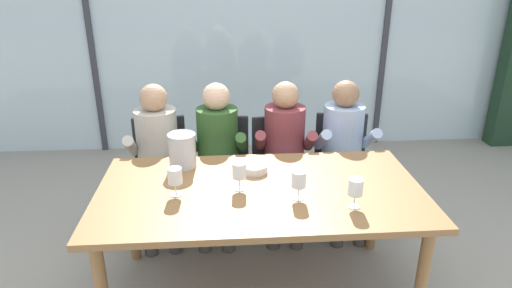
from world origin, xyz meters
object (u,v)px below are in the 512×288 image
person_beige_jumper (158,152)px  ice_bucket_primary (182,150)px  person_pale_blue_shirt (344,147)px  chair_right_of_center (340,160)px  person_olive_shirt (217,150)px  chair_near_curtain (162,164)px  tasting_bowl (254,168)px  chair_left_of_center (222,163)px  wine_glass_near_bucket (175,176)px  wine_glass_by_right_taster (239,172)px  wine_glass_by_left_taster (355,187)px  wine_glass_center_pour (299,180)px  dining_table (260,200)px  person_maroon_top (285,148)px  chair_center (280,163)px

person_beige_jumper → ice_bucket_primary: 0.53m
person_pale_blue_shirt → chair_right_of_center: bearing=84.5°
person_olive_shirt → chair_near_curtain: bearing=165.7°
person_pale_blue_shirt → tasting_bowl: (-0.75, -0.55, 0.10)m
person_beige_jumper → tasting_bowl: bearing=-43.7°
chair_left_of_center → person_olive_shirt: person_olive_shirt is taller
wine_glass_near_bucket → wine_glass_by_right_taster: same height
wine_glass_by_left_taster → ice_bucket_primary: bearing=148.4°
chair_left_of_center → wine_glass_center_pour: (0.45, -1.08, 0.37)m
dining_table → chair_near_curtain: bearing=127.7°
chair_near_curtain → person_olive_shirt: bearing=-25.7°
wine_glass_near_bucket → chair_near_curtain: bearing=102.9°
person_olive_shirt → person_maroon_top: bearing=3.8°
ice_bucket_primary → wine_glass_center_pour: ice_bucket_primary is taller
wine_glass_by_left_taster → wine_glass_by_right_taster: (-0.63, 0.26, -0.00)m
dining_table → wine_glass_center_pour: size_ratio=11.36×
chair_left_of_center → tasting_bowl: 0.78m
chair_center → wine_glass_near_bucket: (-0.74, -0.95, 0.37)m
chair_right_of_center → ice_bucket_primary: 1.41m
dining_table → ice_bucket_primary: size_ratio=8.47×
dining_table → wine_glass_near_bucket: (-0.50, -0.04, 0.20)m
chair_center → person_beige_jumper: bearing=178.8°
ice_bucket_primary → wine_glass_near_bucket: 0.40m
person_olive_shirt → wine_glass_near_bucket: (-0.23, -0.84, 0.20)m
person_olive_shirt → wine_glass_center_pour: person_olive_shirt is taller
chair_right_of_center → wine_glass_center_pour: wine_glass_center_pour is taller
wine_glass_center_pour → wine_glass_by_right_taster: (-0.34, 0.14, -0.00)m
wine_glass_by_left_taster → wine_glass_center_pour: 0.32m
person_beige_jumper → wine_glass_near_bucket: person_beige_jumper is taller
chair_right_of_center → person_beige_jumper: (-1.47, -0.13, 0.17)m
chair_left_of_center → wine_glass_center_pour: bearing=-60.2°
tasting_bowl → wine_glass_by_left_taster: size_ratio=0.99×
person_pale_blue_shirt → dining_table: bearing=-132.3°
chair_center → tasting_bowl: bearing=-118.9°
person_maroon_top → wine_glass_near_bucket: 1.15m
ice_bucket_primary → wine_glass_by_left_taster: size_ratio=1.34×
person_olive_shirt → person_pale_blue_shirt: 1.00m
chair_left_of_center → tasting_bowl: size_ratio=5.13×
chair_left_of_center → wine_glass_by_left_taster: (0.74, -1.19, 0.37)m
chair_near_curtain → wine_glass_center_pour: size_ratio=5.10×
tasting_bowl → wine_glass_center_pour: 0.45m
chair_center → dining_table: bearing=-112.5°
chair_right_of_center → wine_glass_center_pour: bearing=-108.4°
chair_right_of_center → wine_glass_near_bucket: bearing=-133.8°
person_maroon_top → person_pale_blue_shirt: (0.47, -0.00, 0.00)m
person_maroon_top → person_pale_blue_shirt: same height
wine_glass_near_bucket → person_pale_blue_shirt: bearing=34.1°
chair_near_curtain → chair_left_of_center: (0.49, -0.01, 0.00)m
person_maroon_top → wine_glass_near_bucket: (-0.76, -0.84, 0.20)m
chair_right_of_center → wine_glass_center_pour: 1.25m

